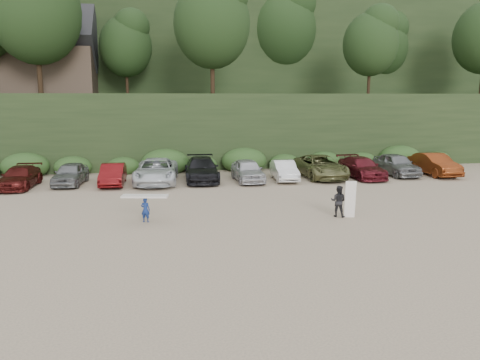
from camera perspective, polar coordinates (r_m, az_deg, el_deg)
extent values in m
plane|color=tan|center=(22.41, -3.44, -4.74)|extent=(120.00, 120.00, 0.00)
cube|color=black|center=(43.69, -6.62, 6.44)|extent=(80.00, 14.00, 6.00)
cube|color=black|center=(61.63, -7.63, 12.11)|extent=(90.00, 30.00, 16.00)
ellipsoid|color=black|center=(43.92, -6.84, 16.91)|extent=(66.00, 12.00, 10.00)
cube|color=#2B491E|center=(36.45, -6.78, 1.93)|extent=(46.20, 2.00, 1.20)
cube|color=brown|center=(46.63, -22.13, 12.15)|extent=(8.00, 6.00, 4.00)
imported|color=#4D1311|center=(32.98, -25.26, 0.30)|extent=(2.06, 4.73, 1.35)
imported|color=slate|center=(32.81, -19.97, 0.72)|extent=(2.08, 4.44, 1.47)
imported|color=maroon|center=(31.88, -15.24, 0.65)|extent=(1.50, 4.24, 1.40)
imported|color=silver|center=(31.92, -10.18, 1.09)|extent=(3.14, 6.10, 1.65)
imported|color=black|center=(32.43, -4.70, 1.31)|extent=(2.45, 5.61, 1.60)
imported|color=silver|center=(32.08, 0.94, 1.19)|extent=(1.95, 4.55, 1.53)
imported|color=white|center=(32.73, 5.40, 1.17)|extent=(1.73, 4.23, 1.36)
imported|color=#67683C|center=(34.07, 9.77, 1.62)|extent=(2.91, 5.88, 1.60)
imported|color=maroon|center=(34.66, 14.59, 1.47)|extent=(2.33, 5.15, 1.46)
imported|color=slate|center=(36.52, 18.52, 1.82)|extent=(2.04, 4.81, 1.62)
imported|color=maroon|center=(37.58, 22.61, 1.78)|extent=(1.75, 4.90, 1.61)
imported|color=navy|center=(22.10, -11.45, -3.58)|extent=(0.49, 0.40, 1.16)
cube|color=silver|center=(21.96, -11.51, -1.93)|extent=(2.20, 0.99, 0.08)
imported|color=black|center=(23.09, 11.90, -2.54)|extent=(0.94, 0.89, 1.53)
cube|color=white|center=(22.97, 13.28, -2.32)|extent=(0.55, 0.36, 1.80)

